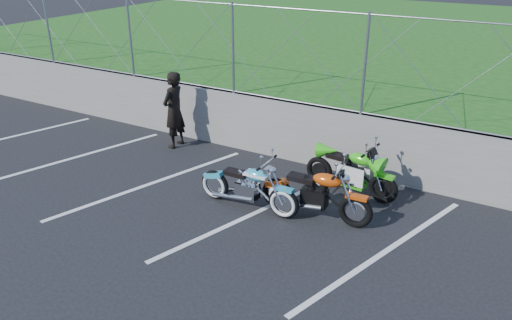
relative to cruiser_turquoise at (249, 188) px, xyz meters
The scene contains 9 objects.
ground 1.19m from the cruiser_turquoise, 80.56° to the right, with size 90.00×90.00×0.00m, color black.
retaining_wall 2.41m from the cruiser_turquoise, 85.60° to the left, with size 30.00×0.22×1.30m, color slate.
grass_field 12.40m from the cruiser_turquoise, 89.15° to the left, with size 30.00×20.00×1.30m, color #1B4F15.
chain_link_fence 3.06m from the cruiser_turquoise, 85.60° to the left, with size 28.00×0.03×2.00m.
parking_lines 1.45m from the cruiser_turquoise, ahead, with size 18.29×4.31×0.01m.
cruiser_turquoise is the anchor object (origin of this frame).
naked_orange 1.23m from the cruiser_turquoise, 14.18° to the left, with size 2.06×0.70×1.03m.
sportbike_green 2.05m from the cruiser_turquoise, 46.75° to the left, with size 1.93×0.69×1.00m.
person_standing 3.50m from the cruiser_turquoise, 150.74° to the left, with size 0.65×0.43×1.80m, color black.
Camera 1 is at (3.90, -5.77, 4.57)m, focal length 35.00 mm.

